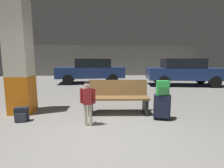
% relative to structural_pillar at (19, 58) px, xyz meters
% --- Properties ---
extents(ground_plane, '(18.00, 18.00, 0.10)m').
position_rel_structural_pillar_xyz_m(ground_plane, '(2.19, 2.14, -1.53)').
color(ground_plane, gray).
extents(garage_back_wall, '(18.00, 0.12, 2.80)m').
position_rel_structural_pillar_xyz_m(garage_back_wall, '(2.19, 11.00, -0.08)').
color(garage_back_wall, slate).
rests_on(garage_back_wall, ground_plane).
extents(structural_pillar, '(0.57, 0.57, 2.98)m').
position_rel_structural_pillar_xyz_m(structural_pillar, '(0.00, 0.00, 0.00)').
color(structural_pillar, orange).
rests_on(structural_pillar, ground_plane).
extents(bench, '(1.62, 0.59, 0.89)m').
position_rel_structural_pillar_xyz_m(bench, '(2.58, -0.20, -1.04)').
color(bench, brown).
rests_on(bench, ground_plane).
extents(suitcase, '(0.42, 0.31, 0.60)m').
position_rel_structural_pillar_xyz_m(suitcase, '(3.59, -0.73, -1.16)').
color(suitcase, '#191E33').
rests_on(suitcase, ground_plane).
extents(backpack_bright, '(0.30, 0.22, 0.34)m').
position_rel_structural_pillar_xyz_m(backpack_bright, '(3.59, -0.73, -0.71)').
color(backpack_bright, green).
rests_on(backpack_bright, suitcase).
extents(child, '(0.33, 0.21, 0.99)m').
position_rel_structural_pillar_xyz_m(child, '(1.86, -1.02, -0.87)').
color(child, beige).
rests_on(child, ground_plane).
extents(backpack_dark_floor, '(0.30, 0.23, 0.34)m').
position_rel_structural_pillar_xyz_m(backpack_dark_floor, '(0.29, -0.68, -1.31)').
color(backpack_dark_floor, '#1E232D').
rests_on(backpack_dark_floor, ground_plane).
extents(parked_car_far, '(4.24, 2.10, 1.51)m').
position_rel_structural_pillar_xyz_m(parked_car_far, '(1.44, 5.92, -0.67)').
color(parked_car_far, navy).
rests_on(parked_car_far, ground_plane).
extents(parked_car_side, '(4.28, 2.18, 1.51)m').
position_rel_structural_pillar_xyz_m(parked_car_side, '(6.75, 4.61, -0.67)').
color(parked_car_side, navy).
rests_on(parked_car_side, ground_plane).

